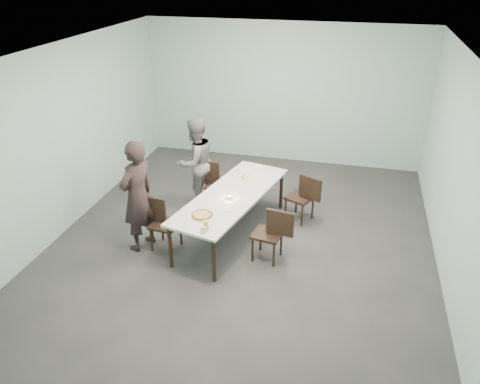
% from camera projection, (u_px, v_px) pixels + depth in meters
% --- Properties ---
extents(ground, '(7.00, 7.00, 0.00)m').
position_uv_depth(ground, '(244.00, 239.00, 7.70)').
color(ground, '#333335').
rests_on(ground, ground).
extents(room_shell, '(6.02, 7.02, 3.01)m').
position_uv_depth(room_shell, '(244.00, 121.00, 6.78)').
color(room_shell, '#A6D0C8').
rests_on(room_shell, ground).
extents(table, '(1.46, 2.74, 0.75)m').
position_uv_depth(table, '(231.00, 197.00, 7.52)').
color(table, white).
rests_on(table, ground).
extents(chair_near_left, '(0.63, 0.47, 0.87)m').
position_uv_depth(chair_near_left, '(160.00, 220.00, 7.27)').
color(chair_near_left, black).
rests_on(chair_near_left, ground).
extents(chair_far_left, '(0.62, 0.44, 0.87)m').
position_uv_depth(chair_far_left, '(214.00, 181.00, 8.51)').
color(chair_far_left, black).
rests_on(chair_far_left, ground).
extents(chair_near_right, '(0.64, 0.48, 0.87)m').
position_uv_depth(chair_near_right, '(273.00, 231.00, 6.97)').
color(chair_near_right, black).
rests_on(chair_near_right, ground).
extents(chair_far_right, '(0.65, 0.56, 0.87)m').
position_uv_depth(chair_far_right, '(304.00, 195.00, 8.01)').
color(chair_far_right, black).
rests_on(chair_far_right, ground).
extents(diner_near, '(0.62, 0.76, 1.79)m').
position_uv_depth(diner_near, '(138.00, 196.00, 7.12)').
color(diner_near, black).
rests_on(diner_near, ground).
extents(diner_far, '(0.95, 1.01, 1.64)m').
position_uv_depth(diner_far, '(196.00, 162.00, 8.48)').
color(diner_far, slate).
rests_on(diner_far, ground).
extents(pizza, '(0.34, 0.34, 0.04)m').
position_uv_depth(pizza, '(202.00, 215.00, 6.86)').
color(pizza, white).
rests_on(pizza, table).
extents(side_plate, '(0.18, 0.18, 0.01)m').
position_uv_depth(side_plate, '(226.00, 209.00, 7.05)').
color(side_plate, white).
rests_on(side_plate, table).
extents(beer_glass, '(0.08, 0.08, 0.15)m').
position_uv_depth(beer_glass, '(206.00, 226.00, 6.49)').
color(beer_glass, yellow).
rests_on(beer_glass, table).
extents(water_tumbler, '(0.08, 0.08, 0.09)m').
position_uv_depth(water_tumbler, '(203.00, 230.00, 6.45)').
color(water_tumbler, silver).
rests_on(water_tumbler, table).
extents(tealight, '(0.06, 0.06, 0.05)m').
position_uv_depth(tealight, '(229.00, 197.00, 7.36)').
color(tealight, silver).
rests_on(tealight, table).
extents(amber_tumbler, '(0.07, 0.07, 0.08)m').
position_uv_depth(amber_tumbler, '(243.00, 177.00, 7.98)').
color(amber_tumbler, yellow).
rests_on(amber_tumbler, table).
extents(menu, '(0.34, 0.28, 0.01)m').
position_uv_depth(menu, '(252.00, 172.00, 8.24)').
color(menu, silver).
rests_on(menu, table).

